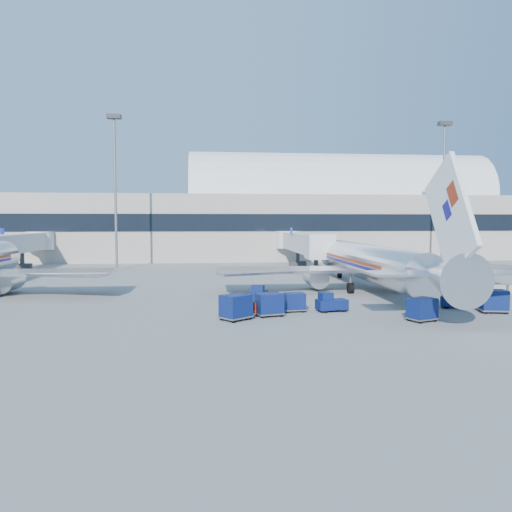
{
  "coord_description": "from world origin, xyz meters",
  "views": [
    {
      "loc": [
        -7.1,
        -44.8,
        7.24
      ],
      "look_at": [
        -1.86,
        6.0,
        3.66
      ],
      "focal_mm": 35.0,
      "sensor_mm": 36.0,
      "label": 1
    }
  ],
  "objects": [
    {
      "name": "cart_solo_far",
      "position": [
        15.57,
        -7.9,
        0.97
      ],
      "size": [
        2.32,
        1.93,
        1.82
      ],
      "rotation": [
        0.0,
        0.0,
        -0.19
      ],
      "color": "#0A184E",
      "rests_on": "ground"
    },
    {
      "name": "tug_right",
      "position": [
        13.65,
        -5.55,
        0.74
      ],
      "size": [
        2.77,
        2.06,
        1.62
      ],
      "rotation": [
        0.0,
        0.0,
        -0.37
      ],
      "color": "#0A184E",
      "rests_on": "ground"
    },
    {
      "name": "cart_train_a",
      "position": [
        0.0,
        -5.84,
        0.8
      ],
      "size": [
        1.8,
        1.43,
        1.5
      ],
      "rotation": [
        0.0,
        0.0,
        0.08
      ],
      "color": "#0A184E",
      "rests_on": "ground"
    },
    {
      "name": "mast_west",
      "position": [
        -20.0,
        30.0,
        14.79
      ],
      "size": [
        2.0,
        1.2,
        22.6
      ],
      "color": "slate",
      "rests_on": "ground"
    },
    {
      "name": "airliner_main",
      "position": [
        10.0,
        4.51,
        2.93
      ],
      "size": [
        32.0,
        37.26,
        12.07
      ],
      "color": "silver",
      "rests_on": "ground"
    },
    {
      "name": "cart_train_c",
      "position": [
        -4.86,
        -8.75,
        1.0
      ],
      "size": [
        2.67,
        2.6,
        1.87
      ],
      "rotation": [
        0.0,
        0.0,
        0.68
      ],
      "color": "#0A184E",
      "rests_on": "ground"
    },
    {
      "name": "cart_solo_near",
      "position": [
        8.5,
        -10.56,
        0.9
      ],
      "size": [
        2.33,
        2.08,
        1.69
      ],
      "rotation": [
        0.0,
        0.0,
        0.38
      ],
      "color": "#0A184E",
      "rests_on": "ground"
    },
    {
      "name": "jetbridge_mid",
      "position": [
        -34.4,
        30.81,
        3.93
      ],
      "size": [
        4.4,
        27.5,
        6.25
      ],
      "color": "silver",
      "rests_on": "ground"
    },
    {
      "name": "barrier_mid",
      "position": [
        21.3,
        2.0,
        0.45
      ],
      "size": [
        3.0,
        0.55,
        0.9
      ],
      "primitive_type": "cube",
      "color": "#9E9E96",
      "rests_on": "ground"
    },
    {
      "name": "jetbridge_near",
      "position": [
        7.6,
        30.81,
        3.93
      ],
      "size": [
        4.4,
        27.5,
        6.25
      ],
      "color": "silver",
      "rests_on": "ground"
    },
    {
      "name": "cart_open_red",
      "position": [
        -4.54,
        -7.83,
        0.41
      ],
      "size": [
        2.54,
        2.16,
        0.58
      ],
      "rotation": [
        0.0,
        0.0,
        0.35
      ],
      "color": "slate",
      "rests_on": "ground"
    },
    {
      "name": "mast_east",
      "position": [
        30.0,
        30.0,
        14.79
      ],
      "size": [
        2.0,
        1.2,
        22.6
      ],
      "color": "slate",
      "rests_on": "ground"
    },
    {
      "name": "tug_lead",
      "position": [
        2.9,
        -6.07,
        0.72
      ],
      "size": [
        2.59,
        1.58,
        1.58
      ],
      "rotation": [
        0.0,
        0.0,
        0.16
      ],
      "color": "#0A184E",
      "rests_on": "ground"
    },
    {
      "name": "ground",
      "position": [
        0.0,
        0.0,
        0.0
      ],
      "size": [
        260.0,
        260.0,
        0.0
      ],
      "primitive_type": "plane",
      "color": "gray",
      "rests_on": "ground"
    },
    {
      "name": "barrier_near",
      "position": [
        18.0,
        2.0,
        0.45
      ],
      "size": [
        3.0,
        0.55,
        0.9
      ],
      "primitive_type": "cube",
      "color": "#9E9E96",
      "rests_on": "ground"
    },
    {
      "name": "cart_train_b",
      "position": [
        -2.24,
        -7.5,
        0.94
      ],
      "size": [
        2.31,
        1.97,
        1.76
      ],
      "rotation": [
        0.0,
        0.0,
        0.25
      ],
      "color": "#0A184E",
      "rests_on": "ground"
    },
    {
      "name": "terminal",
      "position": [
        -13.6,
        55.96,
        7.52
      ],
      "size": [
        170.0,
        28.15,
        21.0
      ],
      "color": "#B2AA9E",
      "rests_on": "ground"
    },
    {
      "name": "tug_left",
      "position": [
        -2.37,
        -1.1,
        0.73
      ],
      "size": [
        1.89,
        2.7,
        1.6
      ],
      "rotation": [
        0.0,
        0.0,
        1.28
      ],
      "color": "#0A184E",
      "rests_on": "ground"
    }
  ]
}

